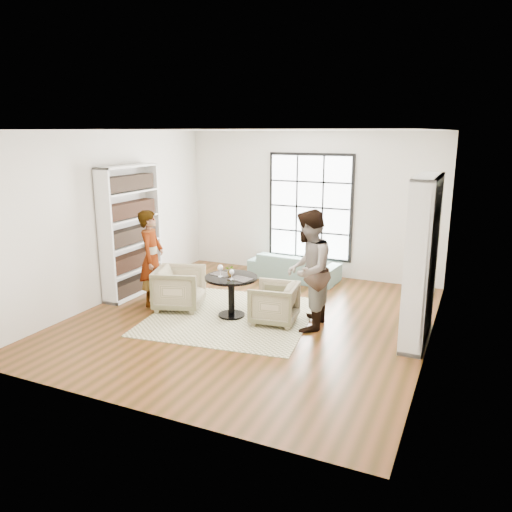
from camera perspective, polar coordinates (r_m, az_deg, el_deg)
The scene contains 16 objects.
ground at distance 8.21m, azimuth -0.65°, elevation -7.24°, with size 6.00×6.00×0.00m, color brown.
room_shell at distance 8.33m, azimuth 0.90°, elevation 2.10°, with size 6.00×6.01×6.00m.
rug at distance 8.34m, azimuth -2.88°, elevation -6.87°, with size 2.57×2.57×0.01m, color beige.
pedestal_table at distance 8.18m, azimuth -2.85°, elevation -3.61°, with size 0.86×0.86×0.69m.
sofa at distance 10.33m, azimuth 4.37°, elevation -1.21°, with size 1.84×0.72×0.54m, color gray.
armchair_left at distance 8.69m, azimuth -8.73°, elevation -3.65°, with size 0.78×0.80×0.73m, color tan.
armchair_right at distance 7.98m, azimuth 2.08°, elevation -5.40°, with size 0.70×0.72×0.65m, color tan.
person_left at distance 8.86m, azimuth -11.83°, elevation -0.24°, with size 0.61×0.40×1.68m, color gray.
person_right at distance 7.61m, azimuth 5.95°, elevation -1.66°, with size 0.90×0.70×1.86m, color gray.
placemat_left at distance 8.25m, azimuth -3.92°, elevation -2.09°, with size 0.34×0.26×0.01m, color #2A2724.
placemat_right at distance 7.97m, azimuth -1.77°, elevation -2.64°, with size 0.34×0.26×0.01m, color #2A2724.
cutlery_left at distance 8.25m, azimuth -3.92°, elevation -2.04°, with size 0.14×0.22×0.01m, color silver, non-canonical shape.
cutlery_right at distance 7.97m, azimuth -1.77°, elevation -2.59°, with size 0.14×0.22×0.01m, color silver, non-canonical shape.
wine_glass_left at distance 8.08m, azimuth -4.11°, elevation -1.39°, with size 0.09×0.09×0.20m.
wine_glass_right at distance 7.92m, azimuth -2.79°, elevation -1.87°, with size 0.08×0.08×0.17m.
flower_centerpiece at distance 8.14m, azimuth -2.89°, elevation -1.65°, with size 0.17×0.14×0.19m, color gray.
Camera 1 is at (3.24, -6.93, 2.98)m, focal length 35.00 mm.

